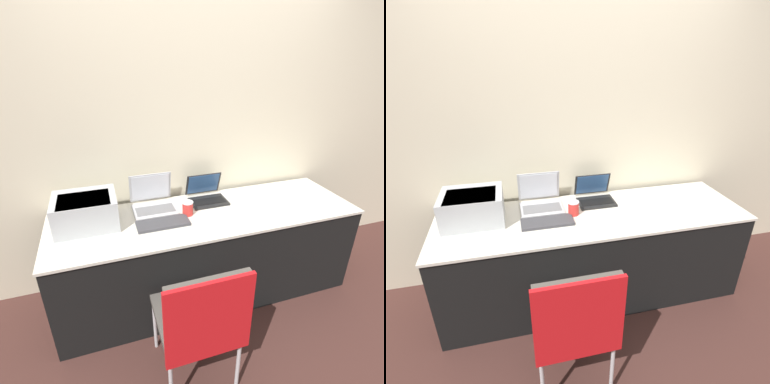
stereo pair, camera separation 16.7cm
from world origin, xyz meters
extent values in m
plane|color=#472823|center=(0.00, 0.00, 0.00)|extent=(14.00, 14.00, 0.00)
cube|color=beige|center=(0.00, 0.77, 1.30)|extent=(8.00, 0.05, 2.60)
cube|color=black|center=(0.00, 0.35, 0.37)|extent=(2.35, 0.69, 0.74)
cube|color=silver|center=(0.00, 0.35, 0.75)|extent=(2.37, 0.71, 0.02)
cube|color=#B2B7BC|center=(-0.88, 0.45, 0.87)|extent=(0.43, 0.35, 0.22)
cube|color=black|center=(-0.88, 0.42, 0.96)|extent=(0.34, 0.27, 0.04)
cube|color=#B7B7BC|center=(-0.38, 0.50, 0.77)|extent=(0.34, 0.25, 0.02)
cube|color=slate|center=(-0.38, 0.49, 0.78)|extent=(0.30, 0.14, 0.00)
cube|color=#B7B7BC|center=(-0.38, 0.66, 0.90)|extent=(0.34, 0.06, 0.25)
cube|color=silver|center=(-0.38, 0.65, 0.90)|extent=(0.30, 0.05, 0.22)
cube|color=black|center=(0.07, 0.51, 0.77)|extent=(0.30, 0.20, 0.02)
cube|color=black|center=(0.07, 0.50, 0.78)|extent=(0.26, 0.11, 0.00)
cube|color=black|center=(0.07, 0.64, 0.87)|extent=(0.30, 0.07, 0.19)
cube|color=#2D5184|center=(0.07, 0.64, 0.87)|extent=(0.27, 0.06, 0.17)
cube|color=#3D3D42|center=(-0.36, 0.29, 0.77)|extent=(0.38, 0.15, 0.02)
cylinder|color=red|center=(-0.15, 0.37, 0.81)|extent=(0.08, 0.08, 0.10)
cylinder|color=white|center=(-0.15, 0.37, 0.86)|extent=(0.09, 0.09, 0.01)
cube|color=#4C4742|center=(-0.33, -0.30, 0.45)|extent=(0.44, 0.47, 0.04)
cube|color=#4C4742|center=(-0.33, -0.52, 0.70)|extent=(0.44, 0.03, 0.46)
cylinder|color=silver|center=(-0.53, -0.08, 0.21)|extent=(0.02, 0.02, 0.43)
cylinder|color=silver|center=(-0.12, -0.08, 0.21)|extent=(0.02, 0.02, 0.43)
cylinder|color=silver|center=(-0.53, -0.52, 0.21)|extent=(0.02, 0.02, 0.43)
cylinder|color=silver|center=(-0.12, -0.52, 0.21)|extent=(0.02, 0.02, 0.43)
cube|color=red|center=(-0.33, -0.55, 0.68)|extent=(0.47, 0.02, 0.51)
camera|label=1|loc=(-0.74, -1.54, 1.90)|focal=28.00mm
camera|label=2|loc=(-0.58, -1.58, 1.90)|focal=28.00mm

